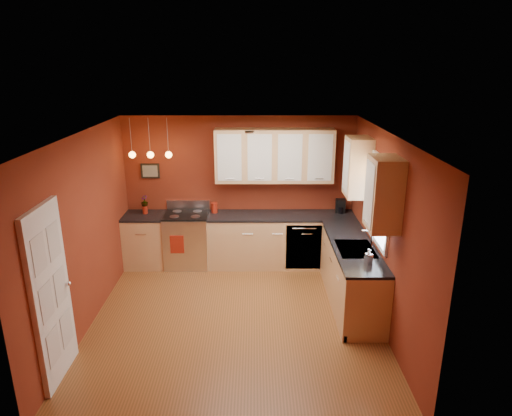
{
  "coord_description": "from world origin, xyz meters",
  "views": [
    {
      "loc": [
        0.27,
        -5.66,
        3.48
      ],
      "look_at": [
        0.29,
        1.0,
        1.32
      ],
      "focal_mm": 32.0,
      "sensor_mm": 36.0,
      "label": 1
    }
  ],
  "objects_px": {
    "gas_range": "(187,239)",
    "red_canister": "(214,208)",
    "sink": "(356,250)",
    "soap_pump": "(369,256)",
    "coffee_maker": "(340,206)"
  },
  "relations": [
    {
      "from": "red_canister",
      "to": "soap_pump",
      "type": "relative_size",
      "value": 0.93
    },
    {
      "from": "sink",
      "to": "gas_range",
      "type": "bearing_deg",
      "value": 150.22
    },
    {
      "from": "red_canister",
      "to": "coffee_maker",
      "type": "bearing_deg",
      "value": 0.04
    },
    {
      "from": "sink",
      "to": "red_canister",
      "type": "distance_m",
      "value": 2.68
    },
    {
      "from": "sink",
      "to": "soap_pump",
      "type": "relative_size",
      "value": 3.66
    },
    {
      "from": "sink",
      "to": "soap_pump",
      "type": "xyz_separation_m",
      "value": [
        0.06,
        -0.47,
        0.12
      ]
    },
    {
      "from": "red_canister",
      "to": "soap_pump",
      "type": "xyz_separation_m",
      "value": [
        2.2,
        -2.09,
        0.01
      ]
    },
    {
      "from": "gas_range",
      "to": "sink",
      "type": "bearing_deg",
      "value": -29.78
    },
    {
      "from": "red_canister",
      "to": "coffee_maker",
      "type": "relative_size",
      "value": 0.74
    },
    {
      "from": "gas_range",
      "to": "red_canister",
      "type": "bearing_deg",
      "value": 13.28
    },
    {
      "from": "red_canister",
      "to": "gas_range",
      "type": "bearing_deg",
      "value": -166.72
    },
    {
      "from": "sink",
      "to": "red_canister",
      "type": "bearing_deg",
      "value": 142.96
    },
    {
      "from": "sink",
      "to": "soap_pump",
      "type": "bearing_deg",
      "value": -82.43
    },
    {
      "from": "gas_range",
      "to": "soap_pump",
      "type": "xyz_separation_m",
      "value": [
        2.69,
        -1.97,
        0.55
      ]
    },
    {
      "from": "sink",
      "to": "coffee_maker",
      "type": "distance_m",
      "value": 1.62
    }
  ]
}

